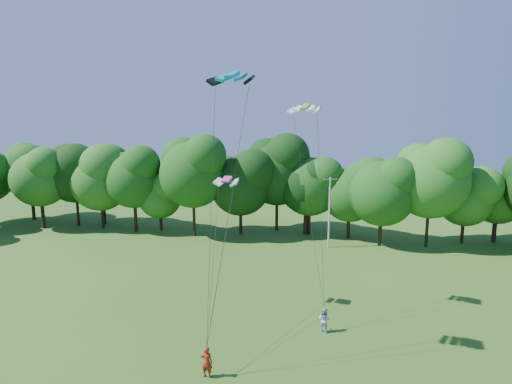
# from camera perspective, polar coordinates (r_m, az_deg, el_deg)

# --- Properties ---
(utility_pole) EXTENTS (1.67, 0.64, 8.67)m
(utility_pole) POSITION_cam_1_polar(r_m,az_deg,el_deg) (49.25, 10.43, -2.82)
(utility_pole) COLOR #B0B0A7
(utility_pole) RESTS_ON ground
(kite_flyer_left) EXTENTS (0.73, 0.50, 1.92)m
(kite_flyer_left) POSITION_cam_1_polar(r_m,az_deg,el_deg) (25.61, -7.03, -22.95)
(kite_flyer_left) COLOR maroon
(kite_flyer_left) RESTS_ON ground
(kite_flyer_right) EXTENTS (1.08, 1.01, 1.78)m
(kite_flyer_right) POSITION_cam_1_polar(r_m,az_deg,el_deg) (30.56, 9.71, -17.52)
(kite_flyer_right) COLOR #9EB5DC
(kite_flyer_right) RESTS_ON ground
(kite_teal) EXTENTS (2.79, 1.56, 0.54)m
(kite_teal) POSITION_cam_1_polar(r_m,az_deg,el_deg) (23.92, -3.44, 16.40)
(kite_teal) COLOR #0588AF
(kite_teal) RESTS_ON ground
(kite_green) EXTENTS (2.60, 1.66, 0.53)m
(kite_green) POSITION_cam_1_polar(r_m,az_deg,el_deg) (30.91, 7.00, 12.01)
(kite_green) COLOR #4DD720
(kite_green) RESTS_ON ground
(kite_pink) EXTENTS (2.02, 1.11, 0.45)m
(kite_pink) POSITION_cam_1_polar(r_m,az_deg,el_deg) (31.26, -4.21, 1.82)
(kite_pink) COLOR #D53B93
(kite_pink) RESTS_ON ground
(tree_back_west) EXTENTS (8.94, 8.94, 13.01)m
(tree_back_west) POSITION_cam_1_polar(r_m,az_deg,el_deg) (63.98, -21.14, 2.79)
(tree_back_west) COLOR #362715
(tree_back_west) RESTS_ON ground
(tree_back_center) EXTENTS (8.04, 8.04, 11.69)m
(tree_back_center) POSITION_cam_1_polar(r_m,az_deg,el_deg) (54.40, 7.19, 1.44)
(tree_back_center) COLOR #322113
(tree_back_center) RESTS_ON ground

